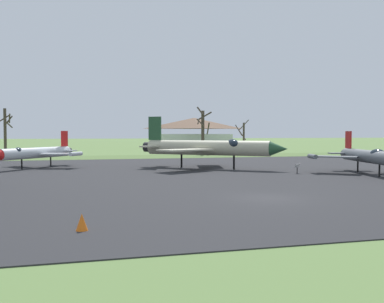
{
  "coord_description": "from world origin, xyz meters",
  "views": [
    {
      "loc": [
        -11.66,
        -25.03,
        4.1
      ],
      "look_at": [
        -1.0,
        14.45,
        2.37
      ],
      "focal_mm": 41.2,
      "sensor_mm": 36.0,
      "label": 1
    }
  ],
  "objects": [
    {
      "name": "visitor_building",
      "position": [
        21.01,
        93.82,
        4.2
      ],
      "size": [
        20.97,
        13.11,
        8.33
      ],
      "color": "beige",
      "rests_on": "ground"
    },
    {
      "name": "bare_tree_center",
      "position": [
        20.37,
        55.26,
        3.4
      ],
      "size": [
        2.76,
        2.75,
        6.72
      ],
      "color": "#42382D",
      "rests_on": "ground"
    },
    {
      "name": "asphalt_apron",
      "position": [
        0.0,
        16.25,
        0.03
      ],
      "size": [
        104.41,
        54.18,
        0.05
      ],
      "primitive_type": "cube",
      "color": "#28282B",
      "rests_on": "ground"
    },
    {
      "name": "jet_fighter_rear_right",
      "position": [
        16.06,
        11.64,
        1.84
      ],
      "size": [
        10.38,
        13.07,
        4.29
      ],
      "color": "#565B60",
      "rests_on": "ground"
    },
    {
      "name": "traffic_cone",
      "position": [
        -11.35,
        -6.38,
        0.38
      ],
      "size": [
        0.54,
        0.54,
        0.76
      ],
      "primitive_type": "cone",
      "color": "orange",
      "rests_on": "ground"
    },
    {
      "name": "bare_tree_left_of_center",
      "position": [
        11.97,
        54.65,
        4.66
      ],
      "size": [
        3.2,
        3.22,
        9.03
      ],
      "color": "#42382D",
      "rests_on": "ground"
    },
    {
      "name": "grass_verge_strip",
      "position": [
        0.0,
        49.34,
        0.03
      ],
      "size": [
        164.41,
        12.0,
        0.06
      ],
      "primitive_type": "cube",
      "color": "#557038",
      "rests_on": "ground"
    },
    {
      "name": "bare_tree_far_left",
      "position": [
        -22.91,
        56.6,
        4.55
      ],
      "size": [
        2.59,
        2.54,
        8.32
      ],
      "color": "#42382D",
      "rests_on": "ground"
    },
    {
      "name": "info_placard_rear_center",
      "position": [
        9.99,
        14.69,
        0.63
      ],
      "size": [
        0.59,
        0.4,
        1.0
      ],
      "color": "black",
      "rests_on": "ground"
    },
    {
      "name": "jet_fighter_rear_center",
      "position": [
        3.28,
        22.68,
        2.45
      ],
      "size": [
        15.1,
        12.99,
        6.05
      ],
      "color": "#B7B293",
      "rests_on": "ground"
    },
    {
      "name": "ground_plane",
      "position": [
        0.0,
        0.0,
        0.0
      ],
      "size": [
        600.0,
        600.0,
        0.0
      ],
      "primitive_type": "plane",
      "color": "#607F42"
    },
    {
      "name": "jet_fighter_front_right",
      "position": [
        -15.89,
        28.62,
        1.82
      ],
      "size": [
        9.72,
        11.07,
        4.36
      ],
      "color": "silver",
      "rests_on": "ground"
    }
  ]
}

